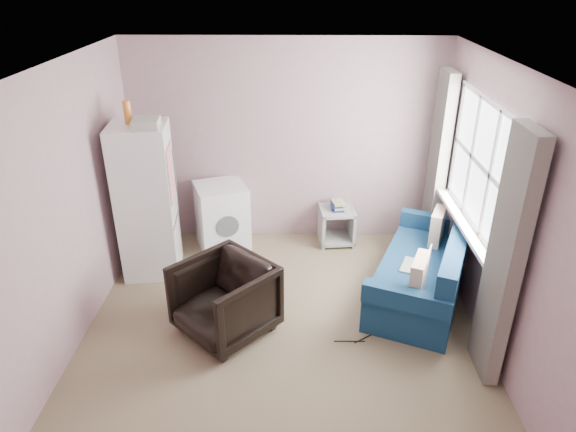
# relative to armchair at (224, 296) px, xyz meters

# --- Properties ---
(room) EXTENTS (3.84, 4.24, 2.54)m
(room) POSITION_rel_armchair_xyz_m (0.56, -0.08, 0.85)
(room) COLOR #7C6C51
(room) RESTS_ON ground
(armchair) EXTENTS (1.08, 1.08, 0.81)m
(armchair) POSITION_rel_armchair_xyz_m (0.00, 0.00, 0.00)
(armchair) COLOR black
(armchair) RESTS_ON ground
(fridge) EXTENTS (0.67, 0.66, 1.97)m
(fridge) POSITION_rel_armchair_xyz_m (-0.97, 1.11, 0.47)
(fridge) COLOR white
(fridge) RESTS_ON ground
(washing_machine) EXTENTS (0.75, 0.75, 0.82)m
(washing_machine) POSITION_rel_armchair_xyz_m (-0.24, 1.67, 0.02)
(washing_machine) COLOR white
(washing_machine) RESTS_ON ground
(side_table) EXTENTS (0.46, 0.46, 0.58)m
(side_table) POSITION_rel_armchair_xyz_m (1.19, 1.79, -0.13)
(side_table) COLOR gray
(side_table) RESTS_ON ground
(sofa) EXTENTS (1.44, 1.98, 0.81)m
(sofa) POSITION_rel_armchair_xyz_m (2.05, 0.62, -0.11)
(sofa) COLOR navy
(sofa) RESTS_ON ground
(window_dressing) EXTENTS (0.17, 2.62, 2.18)m
(window_dressing) POSITION_rel_armchair_xyz_m (2.33, 0.61, 0.70)
(window_dressing) COLOR white
(window_dressing) RESTS_ON ground
(floor_cables) EXTENTS (0.43, 0.18, 0.01)m
(floor_cables) POSITION_rel_armchair_xyz_m (1.27, -0.12, -0.40)
(floor_cables) COLOR black
(floor_cables) RESTS_ON ground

